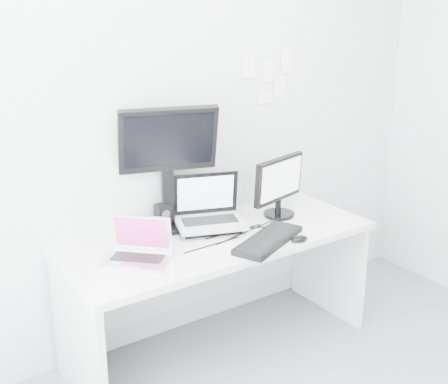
% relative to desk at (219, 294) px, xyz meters
% --- Properties ---
extents(back_wall, '(3.60, 0.00, 3.60)m').
position_rel_desk_xyz_m(back_wall, '(0.00, 0.35, 0.99)').
color(back_wall, silver).
rests_on(back_wall, ground).
extents(desk, '(1.80, 0.70, 0.73)m').
position_rel_desk_xyz_m(desk, '(0.00, 0.00, 0.00)').
color(desk, silver).
rests_on(desk, ground).
extents(macbook, '(0.40, 0.40, 0.24)m').
position_rel_desk_xyz_m(macbook, '(-0.54, -0.04, 0.49)').
color(macbook, '#ADACB1').
rests_on(macbook, desk).
extents(speaker, '(0.09, 0.09, 0.16)m').
position_rel_desk_xyz_m(speaker, '(-0.21, 0.27, 0.44)').
color(speaker, black).
rests_on(speaker, desk).
extents(dell_laptop, '(0.47, 0.42, 0.33)m').
position_rel_desk_xyz_m(dell_laptop, '(0.01, 0.11, 0.53)').
color(dell_laptop, '#B9BBC0').
rests_on(dell_laptop, desk).
extents(rear_monitor, '(0.59, 0.35, 0.75)m').
position_rel_desk_xyz_m(rear_monitor, '(-0.17, 0.26, 0.74)').
color(rear_monitor, black).
rests_on(rear_monitor, desk).
extents(samsung_monitor, '(0.45, 0.29, 0.39)m').
position_rel_desk_xyz_m(samsung_monitor, '(0.49, 0.07, 0.56)').
color(samsung_monitor, black).
rests_on(samsung_monitor, desk).
extents(keyboard, '(0.53, 0.37, 0.03)m').
position_rel_desk_xyz_m(keyboard, '(0.18, -0.23, 0.38)').
color(keyboard, black).
rests_on(keyboard, desk).
extents(mouse, '(0.11, 0.08, 0.03)m').
position_rel_desk_xyz_m(mouse, '(0.33, -0.31, 0.38)').
color(mouse, black).
rests_on(mouse, desk).
extents(wall_note_0, '(0.10, 0.00, 0.14)m').
position_rel_desk_xyz_m(wall_note_0, '(0.45, 0.34, 1.26)').
color(wall_note_0, white).
rests_on(wall_note_0, back_wall).
extents(wall_note_1, '(0.09, 0.00, 0.13)m').
position_rel_desk_xyz_m(wall_note_1, '(0.60, 0.34, 1.22)').
color(wall_note_1, white).
rests_on(wall_note_1, back_wall).
extents(wall_note_2, '(0.10, 0.00, 0.14)m').
position_rel_desk_xyz_m(wall_note_2, '(0.75, 0.34, 1.26)').
color(wall_note_2, white).
rests_on(wall_note_2, back_wall).
extents(wall_note_3, '(0.11, 0.00, 0.08)m').
position_rel_desk_xyz_m(wall_note_3, '(0.58, 0.34, 1.05)').
color(wall_note_3, white).
rests_on(wall_note_3, back_wall).
extents(wall_note_4, '(0.09, 0.00, 0.14)m').
position_rel_desk_xyz_m(wall_note_4, '(0.70, 0.34, 1.11)').
color(wall_note_4, white).
rests_on(wall_note_4, back_wall).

